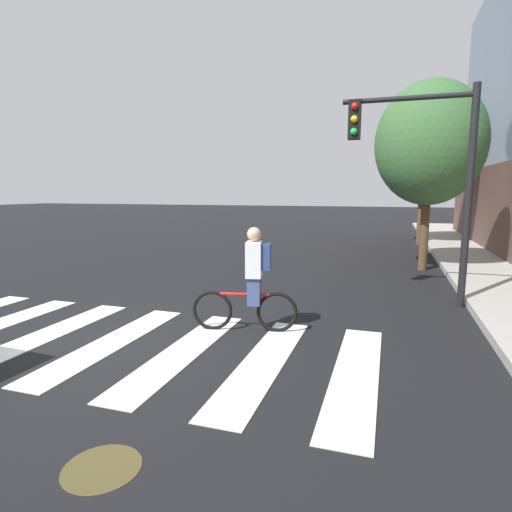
{
  "coord_description": "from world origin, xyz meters",
  "views": [
    {
      "loc": [
        3.98,
        -5.02,
        2.24
      ],
      "look_at": [
        1.84,
        1.67,
        1.15
      ],
      "focal_mm": 29.17,
      "sensor_mm": 36.0,
      "label": 1
    }
  ],
  "objects_px": {
    "manhole_cover": "(102,468)",
    "street_tree_near": "(430,144)",
    "cyclist": "(252,280)",
    "street_tree_mid": "(425,143)",
    "traffic_light_near": "(424,159)"
  },
  "relations": [
    {
      "from": "traffic_light_near",
      "to": "manhole_cover",
      "type": "bearing_deg",
      "value": -113.66
    },
    {
      "from": "manhole_cover",
      "to": "cyclist",
      "type": "height_order",
      "value": "cyclist"
    },
    {
      "from": "manhole_cover",
      "to": "street_tree_mid",
      "type": "bearing_deg",
      "value": 78.26
    },
    {
      "from": "manhole_cover",
      "to": "traffic_light_near",
      "type": "relative_size",
      "value": 0.15
    },
    {
      "from": "cyclist",
      "to": "street_tree_mid",
      "type": "height_order",
      "value": "street_tree_mid"
    },
    {
      "from": "traffic_light_near",
      "to": "street_tree_near",
      "type": "bearing_deg",
      "value": 84.34
    },
    {
      "from": "manhole_cover",
      "to": "street_tree_near",
      "type": "height_order",
      "value": "street_tree_near"
    },
    {
      "from": "manhole_cover",
      "to": "cyclist",
      "type": "xyz_separation_m",
      "value": [
        0.11,
        3.58,
        0.84
      ]
    },
    {
      "from": "cyclist",
      "to": "traffic_light_near",
      "type": "height_order",
      "value": "traffic_light_near"
    },
    {
      "from": "traffic_light_near",
      "to": "street_tree_mid",
      "type": "xyz_separation_m",
      "value": [
        0.66,
        10.08,
        1.35
      ]
    },
    {
      "from": "cyclist",
      "to": "street_tree_mid",
      "type": "bearing_deg",
      "value": 75.56
    },
    {
      "from": "street_tree_near",
      "to": "street_tree_mid",
      "type": "relative_size",
      "value": 0.84
    },
    {
      "from": "cyclist",
      "to": "street_tree_mid",
      "type": "distance_m",
      "value": 13.56
    },
    {
      "from": "traffic_light_near",
      "to": "street_tree_near",
      "type": "relative_size",
      "value": 0.8
    },
    {
      "from": "cyclist",
      "to": "street_tree_near",
      "type": "bearing_deg",
      "value": 65.44
    }
  ]
}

